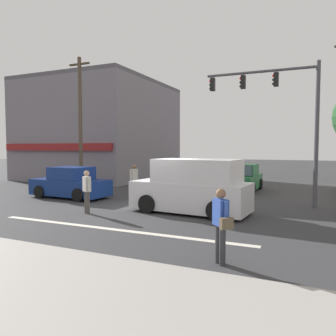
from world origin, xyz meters
The scene contains 11 objects.
ground_plane centered at (0.00, 0.00, 0.00)m, with size 120.00×120.00×0.00m, color #333335.
lane_marking_stripe centered at (0.00, -3.50, 0.00)m, with size 9.00×0.24×0.01m, color silver.
building_left_block centered at (-11.05, 11.47, 3.99)m, with size 10.03×11.20×7.98m.
utility_pole_near_left centered at (-7.00, 3.64, 4.07)m, with size 1.40×0.22×7.84m.
traffic_light_mast centered at (4.46, 3.24, 4.30)m, with size 4.89×0.26×6.20m.
van_crossing_center centered at (1.37, 0.01, 1.01)m, with size 4.73×2.32×2.11m.
sedan_crossing_leftbound centered at (-5.65, 1.13, 0.71)m, with size 4.17×2.02×1.58m.
sedan_crossing_rightbound centered at (1.85, 7.36, 0.71)m, with size 1.91×4.12×1.58m.
pedestrian_foreground_with_bag centered at (3.88, -5.13, 0.95)m, with size 0.55×0.61×1.67m.
pedestrian_mid_crossing centered at (-2.32, -1.81, 0.95)m, with size 0.50×0.38×1.67m.
pedestrian_far_side centered at (-2.91, 2.84, 0.95)m, with size 0.30×0.55×1.67m.
Camera 1 is at (5.70, -12.01, 2.55)m, focal length 35.00 mm.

